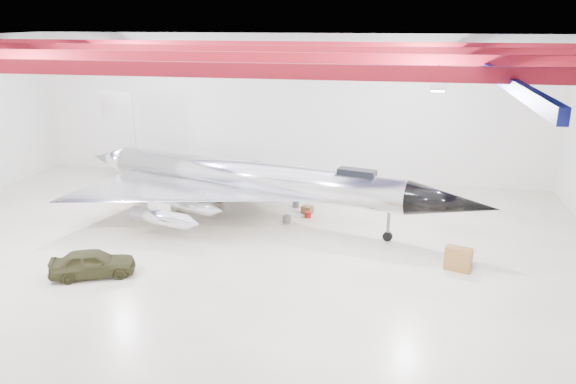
# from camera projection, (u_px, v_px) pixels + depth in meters

# --- Properties ---
(floor) EXTENTS (40.00, 40.00, 0.00)m
(floor) POSITION_uv_depth(u_px,v_px,m) (228.00, 250.00, 30.45)
(floor) COLOR #BBAC95
(floor) RESTS_ON ground
(wall_back) EXTENTS (40.00, 0.00, 40.00)m
(wall_back) POSITION_uv_depth(u_px,v_px,m) (284.00, 108.00, 42.87)
(wall_back) COLOR silver
(wall_back) RESTS_ON floor
(ceiling) EXTENTS (40.00, 40.00, 0.00)m
(ceiling) POSITION_uv_depth(u_px,v_px,m) (221.00, 40.00, 27.19)
(ceiling) COLOR #0A0F38
(ceiling) RESTS_ON wall_back
(ceiling_structure) EXTENTS (39.50, 29.50, 1.08)m
(ceiling_structure) POSITION_uv_depth(u_px,v_px,m) (222.00, 55.00, 27.39)
(ceiling_structure) COLOR maroon
(ceiling_structure) RESTS_ON ceiling
(jet_aircraft) EXTENTS (26.77, 18.74, 7.40)m
(jet_aircraft) POSITION_uv_depth(u_px,v_px,m) (250.00, 181.00, 34.53)
(jet_aircraft) COLOR silver
(jet_aircraft) RESTS_ON floor
(jeep) EXTENTS (4.31, 3.08, 1.36)m
(jeep) POSITION_uv_depth(u_px,v_px,m) (93.00, 263.00, 27.19)
(jeep) COLOR #313118
(jeep) RESTS_ON floor
(desk) EXTENTS (1.43, 1.03, 1.18)m
(desk) POSITION_uv_depth(u_px,v_px,m) (458.00, 259.00, 27.86)
(desk) COLOR brown
(desk) RESTS_ON floor
(crate_ply) EXTENTS (0.57, 0.51, 0.34)m
(crate_ply) POSITION_uv_depth(u_px,v_px,m) (186.00, 208.00, 36.66)
(crate_ply) COLOR olive
(crate_ply) RESTS_ON floor
(engine_drum) EXTENTS (0.55, 0.55, 0.44)m
(engine_drum) POSITION_uv_depth(u_px,v_px,m) (287.00, 219.00, 34.49)
(engine_drum) COLOR #59595B
(engine_drum) RESTS_ON floor
(parts_bin) EXTENTS (0.81, 0.72, 0.48)m
(parts_bin) POSITION_uv_depth(u_px,v_px,m) (307.00, 210.00, 36.12)
(parts_bin) COLOR olive
(parts_bin) RESTS_ON floor
(crate_small) EXTENTS (0.42, 0.39, 0.24)m
(crate_small) POSITION_uv_depth(u_px,v_px,m) (201.00, 196.00, 39.36)
(crate_small) COLOR #59595B
(crate_small) RESTS_ON floor
(tool_chest) EXTENTS (0.53, 0.53, 0.38)m
(tool_chest) POSITION_uv_depth(u_px,v_px,m) (308.00, 215.00, 35.37)
(tool_chest) COLOR maroon
(tool_chest) RESTS_ON floor
(spares_box) EXTENTS (0.52, 0.52, 0.41)m
(spares_box) POSITION_uv_depth(u_px,v_px,m) (296.00, 204.00, 37.32)
(spares_box) COLOR #59595B
(spares_box) RESTS_ON floor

